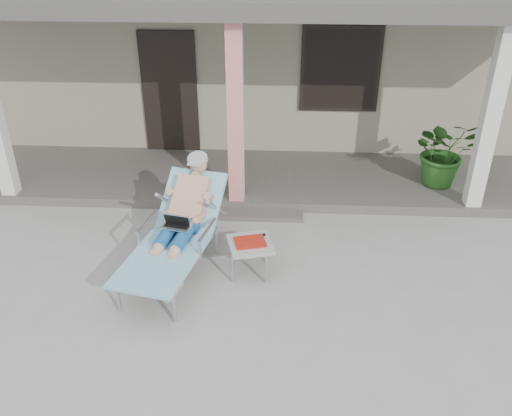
{
  "coord_description": "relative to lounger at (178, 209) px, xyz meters",
  "views": [
    {
      "loc": [
        0.67,
        -5.07,
        4.03
      ],
      "look_at": [
        0.37,
        0.6,
        0.85
      ],
      "focal_mm": 38.0,
      "sensor_mm": 36.0,
      "label": 1
    }
  ],
  "objects": [
    {
      "name": "potted_palm",
      "position": [
        3.76,
        2.27,
        -0.13
      ],
      "size": [
        1.08,
        0.96,
        1.1
      ],
      "primitive_type": "imported",
      "rotation": [
        0.0,
        0.0,
        0.11
      ],
      "color": "#26591E",
      "rests_on": "porch_deck"
    },
    {
      "name": "lounger",
      "position": [
        0.0,
        0.0,
        0.0
      ],
      "size": [
        1.19,
        2.14,
        1.34
      ],
      "rotation": [
        0.0,
        0.0,
        -0.22
      ],
      "color": "#B7B7BC",
      "rests_on": "ground"
    },
    {
      "name": "porch_overhang",
      "position": [
        0.58,
        2.38,
        1.96
      ],
      "size": [
        10.0,
        2.3,
        2.85
      ],
      "color": "silver",
      "rests_on": "porch_deck"
    },
    {
      "name": "house",
      "position": [
        0.58,
        5.93,
        0.84
      ],
      "size": [
        10.4,
        5.4,
        3.3
      ],
      "color": "gray",
      "rests_on": "ground"
    },
    {
      "name": "porch_deck",
      "position": [
        0.58,
        2.44,
        -0.75
      ],
      "size": [
        10.0,
        2.0,
        0.15
      ],
      "primitive_type": "cube",
      "color": "#605B56",
      "rests_on": "ground"
    },
    {
      "name": "ground",
      "position": [
        0.58,
        -0.56,
        -0.83
      ],
      "size": [
        60.0,
        60.0,
        0.0
      ],
      "primitive_type": "plane",
      "color": "#9E9E99",
      "rests_on": "ground"
    },
    {
      "name": "porch_step",
      "position": [
        0.58,
        1.29,
        -0.79
      ],
      "size": [
        2.0,
        0.3,
        0.07
      ],
      "primitive_type": "cube",
      "color": "#605B56",
      "rests_on": "ground"
    },
    {
      "name": "side_table",
      "position": [
        0.88,
        -0.1,
        -0.43
      ],
      "size": [
        0.63,
        0.63,
        0.47
      ],
      "rotation": [
        0.0,
        0.0,
        0.26
      ],
      "color": "#A1A19C",
      "rests_on": "ground"
    }
  ]
}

